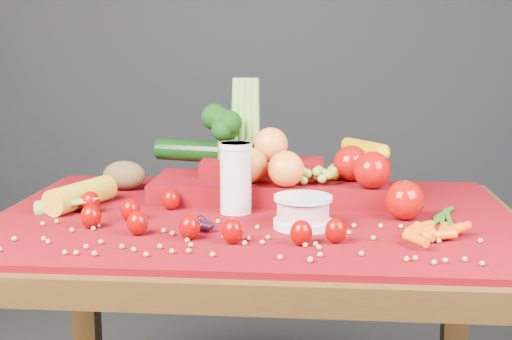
# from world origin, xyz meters

# --- Properties ---
(table) EXTENTS (1.10, 0.80, 0.75)m
(table) POSITION_xyz_m (0.00, 0.00, 0.66)
(table) COLOR #361D0C
(table) RESTS_ON ground
(red_cloth) EXTENTS (1.05, 0.75, 0.01)m
(red_cloth) POSITION_xyz_m (0.00, 0.00, 0.76)
(red_cloth) COLOR #68030D
(red_cloth) RESTS_ON table
(milk_glass) EXTENTS (0.07, 0.07, 0.15)m
(milk_glass) POSITION_xyz_m (-0.04, 0.01, 0.84)
(milk_glass) COLOR beige
(milk_glass) RESTS_ON red_cloth
(yogurt_bowl) EXTENTS (0.11, 0.11, 0.06)m
(yogurt_bowl) POSITION_xyz_m (0.10, -0.10, 0.80)
(yogurt_bowl) COLOR silver
(yogurt_bowl) RESTS_ON red_cloth
(strawberry_scatter) EXTENTS (0.54, 0.28, 0.05)m
(strawberry_scatter) POSITION_xyz_m (-0.12, -0.14, 0.79)
(strawberry_scatter) COLOR #840400
(strawberry_scatter) RESTS_ON red_cloth
(dark_grape_cluster) EXTENTS (0.06, 0.05, 0.03)m
(dark_grape_cluster) POSITION_xyz_m (-0.09, -0.14, 0.78)
(dark_grape_cluster) COLOR black
(dark_grape_cluster) RESTS_ON red_cloth
(soybean_scatter) EXTENTS (0.84, 0.24, 0.01)m
(soybean_scatter) POSITION_xyz_m (0.00, -0.20, 0.77)
(soybean_scatter) COLOR #A38646
(soybean_scatter) RESTS_ON red_cloth
(corn_ear) EXTENTS (0.23, 0.26, 0.06)m
(corn_ear) POSITION_xyz_m (-0.38, -0.01, 0.78)
(corn_ear) COLOR gold
(corn_ear) RESTS_ON red_cloth
(potato) EXTENTS (0.10, 0.07, 0.07)m
(potato) POSITION_xyz_m (-0.33, 0.21, 0.80)
(potato) COLOR #4F381F
(potato) RESTS_ON red_cloth
(baby_carrot_pile) EXTENTS (0.17, 0.17, 0.03)m
(baby_carrot_pile) POSITION_xyz_m (0.34, -0.18, 0.78)
(baby_carrot_pile) COLOR #DD5007
(baby_carrot_pile) RESTS_ON red_cloth
(green_bean_pile) EXTENTS (0.14, 0.12, 0.01)m
(green_bean_pile) POSITION_xyz_m (0.38, -0.01, 0.77)
(green_bean_pile) COLOR #275A14
(green_bean_pile) RESTS_ON red_cloth
(produce_mound) EXTENTS (0.61, 0.36, 0.27)m
(produce_mound) POSITION_xyz_m (0.04, 0.15, 0.82)
(produce_mound) COLOR #68030D
(produce_mound) RESTS_ON red_cloth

